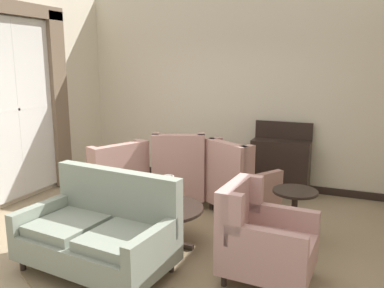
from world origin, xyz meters
TOP-DOWN VIEW (x-y plane):
  - ground at (0.00, 0.00)m, footprint 7.86×7.86m
  - wall_back at (0.00, 2.81)m, footprint 5.45×0.08m
  - wall_left at (-2.65, 0.84)m, footprint 0.08×3.93m
  - baseboard_back at (0.00, 2.75)m, footprint 5.29×0.03m
  - area_rug at (0.00, 0.30)m, footprint 3.23×3.23m
  - window_with_curtains at (-2.55, 0.68)m, footprint 0.12×1.99m
  - coffee_table at (0.15, 0.12)m, footprint 0.90×0.90m
  - porcelain_vase at (0.19, 0.15)m, footprint 0.17×0.17m
  - settee at (-0.21, -0.63)m, footprint 1.63×1.02m
  - armchair_back_corner at (1.35, -0.18)m, footprint 0.88×0.77m
  - armchair_near_window at (-0.28, 1.47)m, footprint 1.00×1.07m
  - armchair_near_sideboard at (0.64, 1.42)m, footprint 1.08×1.09m
  - armchair_far_left at (-1.10, 0.88)m, footprint 1.15×1.14m
  - side_table at (1.52, 0.76)m, footprint 0.52×0.52m
  - sideboard at (1.03, 2.51)m, footprint 0.92×0.36m

SIDE VIEW (x-z plane):
  - ground at x=0.00m, z-range 0.00..0.00m
  - area_rug at x=0.00m, z-range 0.00..0.01m
  - baseboard_back at x=0.00m, z-range 0.00..0.12m
  - coffee_table at x=0.15m, z-range 0.15..0.63m
  - side_table at x=1.52m, z-range 0.07..0.72m
  - settee at x=-0.21m, z-range -0.10..0.90m
  - armchair_back_corner at x=1.35m, z-range -0.06..0.90m
  - armchair_far_left at x=-1.10m, z-range -0.08..0.93m
  - armchair_near_sideboard at x=0.64m, z-range -0.08..0.97m
  - armchair_near_window at x=-0.28m, z-range -0.10..1.01m
  - sideboard at x=1.03m, z-range -0.07..1.09m
  - porcelain_vase at x=0.19m, z-range 0.45..0.82m
  - window_with_curtains at x=-2.55m, z-range 0.10..3.05m
  - wall_back at x=0.00m, z-range 0.00..3.29m
  - wall_left at x=-2.65m, z-range 0.00..3.29m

